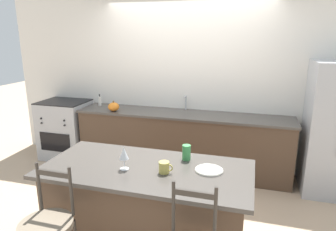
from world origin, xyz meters
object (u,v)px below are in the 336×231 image
soap_bottle (100,101)px  tumbler_cup (186,152)px  dinner_plate (209,170)px  pumpkin_decoration (114,107)px  oven_range (66,129)px  coffee_mug (164,167)px  wine_glass (124,154)px

soap_bottle → tumbler_cup: bearing=-44.0°
dinner_plate → pumpkin_decoration: (-1.70, 1.69, 0.04)m
oven_range → tumbler_cup: bearing=-34.2°
dinner_plate → soap_bottle: 2.87m
coffee_mug → tumbler_cup: tumbler_cup is taller
tumbler_cup → soap_bottle: soap_bottle is taller
coffee_mug → soap_bottle: soap_bottle is taller
wine_glass → pumpkin_decoration: (-1.01, 1.86, -0.09)m
coffee_mug → wine_glass: bearing=-175.5°
wine_glass → tumbler_cup: (0.46, 0.34, -0.07)m
soap_bottle → pumpkin_decoration: bearing=-35.5°
dinner_plate → coffee_mug: (-0.35, -0.14, 0.04)m
oven_range → coffee_mug: size_ratio=8.14×
dinner_plate → wine_glass: bearing=-166.6°
wine_glass → coffee_mug: wine_glass is taller
oven_range → wine_glass: size_ratio=4.93×
pumpkin_decoration → soap_bottle: 0.47m
oven_range → soap_bottle: bearing=11.4°
dinner_plate → wine_glass: wine_glass is taller
tumbler_cup → oven_range: bearing=145.8°
dinner_plate → coffee_mug: 0.38m
oven_range → tumbler_cup: 3.01m
dinner_plate → soap_bottle: soap_bottle is taller
coffee_mug → tumbler_cup: 0.34m
oven_range → soap_bottle: 0.79m
oven_range → dinner_plate: bearing=-34.5°
tumbler_cup → soap_bottle: bearing=136.0°
pumpkin_decoration → tumbler_cup: bearing=-45.9°
oven_range → soap_bottle: size_ratio=5.15×
pumpkin_decoration → soap_bottle: (-0.38, 0.27, 0.01)m
wine_glass → oven_range: bearing=134.7°
coffee_mug → pumpkin_decoration: (-1.36, 1.83, 0.00)m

